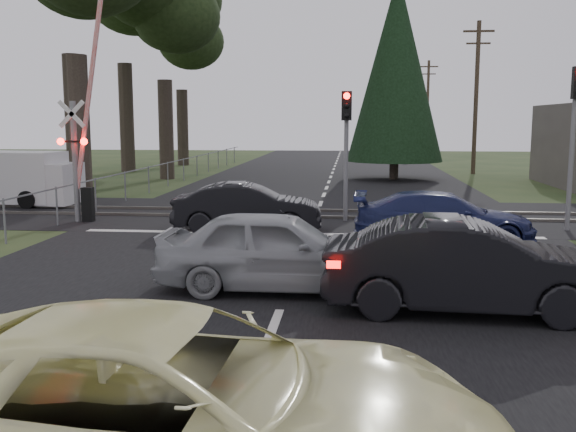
# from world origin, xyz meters

# --- Properties ---
(ground) EXTENTS (120.00, 120.00, 0.00)m
(ground) POSITION_xyz_m (0.00, 0.00, 0.00)
(ground) COLOR #253919
(ground) RESTS_ON ground
(road) EXTENTS (14.00, 100.00, 0.01)m
(road) POSITION_xyz_m (0.00, 10.00, 0.01)
(road) COLOR black
(road) RESTS_ON ground
(rail_corridor) EXTENTS (120.00, 8.00, 0.01)m
(rail_corridor) POSITION_xyz_m (0.00, 12.00, 0.01)
(rail_corridor) COLOR black
(rail_corridor) RESTS_ON ground
(stop_line) EXTENTS (13.00, 0.35, 0.00)m
(stop_line) POSITION_xyz_m (0.00, 8.20, 0.01)
(stop_line) COLOR silver
(stop_line) RESTS_ON ground
(rail_near) EXTENTS (120.00, 0.12, 0.10)m
(rail_near) POSITION_xyz_m (0.00, 11.20, 0.05)
(rail_near) COLOR #59544C
(rail_near) RESTS_ON ground
(rail_far) EXTENTS (120.00, 0.12, 0.10)m
(rail_far) POSITION_xyz_m (0.00, 12.80, 0.05)
(rail_far) COLOR #59544C
(rail_far) RESTS_ON ground
(crossing_signal) EXTENTS (1.62, 0.38, 6.96)m
(crossing_signal) POSITION_xyz_m (-7.27, 9.79, 2.06)
(crossing_signal) COLOR slate
(crossing_signal) RESTS_ON ground
(traffic_signal_center) EXTENTS (0.32, 0.48, 4.10)m
(traffic_signal_center) POSITION_xyz_m (1.00, 10.68, 2.81)
(traffic_signal_center) COLOR slate
(traffic_signal_center) RESTS_ON ground
(utility_pole_mid) EXTENTS (1.80, 0.26, 9.00)m
(utility_pole_mid) POSITION_xyz_m (8.50, 30.00, 4.73)
(utility_pole_mid) COLOR #4C3D2D
(utility_pole_mid) RESTS_ON ground
(utility_pole_far) EXTENTS (1.80, 0.26, 9.00)m
(utility_pole_far) POSITION_xyz_m (8.50, 55.00, 4.73)
(utility_pole_far) COLOR #4C3D2D
(utility_pole_far) RESTS_ON ground
(euc_tree_c) EXTENTS (6.00, 6.00, 13.20)m
(euc_tree_c) POSITION_xyz_m (-9.00, 25.00, 9.51)
(euc_tree_c) COLOR #473D33
(euc_tree_c) RESTS_ON ground
(euc_tree_e) EXTENTS (6.00, 6.00, 13.20)m
(euc_tree_e) POSITION_xyz_m (-11.00, 36.00, 9.51)
(euc_tree_e) COLOR #473D33
(euc_tree_e) RESTS_ON ground
(conifer_tree) EXTENTS (5.20, 5.20, 11.00)m
(conifer_tree) POSITION_xyz_m (3.50, 26.00, 5.99)
(conifer_tree) COLOR #473D33
(conifer_tree) RESTS_ON ground
(fence_left) EXTENTS (0.10, 36.00, 1.20)m
(fence_left) POSITION_xyz_m (-7.80, 22.50, 0.00)
(fence_left) COLOR slate
(fence_left) RESTS_ON ground
(cream_coupe) EXTENTS (5.81, 2.86, 1.59)m
(cream_coupe) POSITION_xyz_m (-0.28, -4.74, 0.79)
(cream_coupe) COLOR #FFFBB6
(cream_coupe) RESTS_ON ground
(dark_hatchback) EXTENTS (4.83, 1.90, 1.56)m
(dark_hatchback) POSITION_xyz_m (3.12, 1.00, 0.78)
(dark_hatchback) COLOR black
(dark_hatchback) RESTS_ON ground
(silver_car) EXTENTS (4.52, 1.84, 1.54)m
(silver_car) POSITION_xyz_m (-0.20, 2.10, 0.77)
(silver_car) COLOR #909498
(silver_car) RESTS_ON ground
(blue_sedan) EXTENTS (4.73, 2.10, 1.35)m
(blue_sedan) POSITION_xyz_m (3.58, 7.18, 0.67)
(blue_sedan) COLOR #1A204E
(blue_sedan) RESTS_ON ground
(dark_car_far) EXTENTS (4.35, 1.80, 1.40)m
(dark_car_far) POSITION_xyz_m (-1.80, 8.50, 0.70)
(dark_car_far) COLOR black
(dark_car_far) RESTS_ON ground
(white_van) EXTENTS (5.29, 2.20, 2.04)m
(white_van) POSITION_xyz_m (-11.68, 13.48, 1.03)
(white_van) COLOR silver
(white_van) RESTS_ON ground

